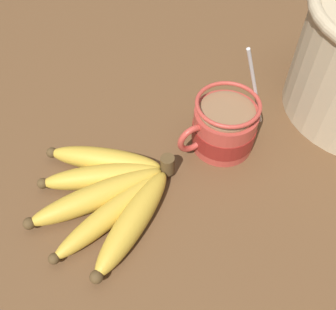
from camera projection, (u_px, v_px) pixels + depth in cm
name	position (u px, v px, depth cm)	size (l,w,h in cm)	color
table	(204.00, 171.00, 56.82)	(129.74, 129.74, 2.67)	brown
coffee_mug	(224.00, 127.00, 55.48)	(15.42, 9.52, 17.10)	#B23D33
banana_bunch	(110.00, 192.00, 50.77)	(21.56, 23.43, 4.10)	#4C381E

